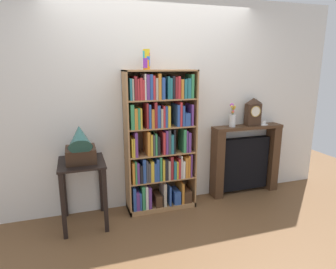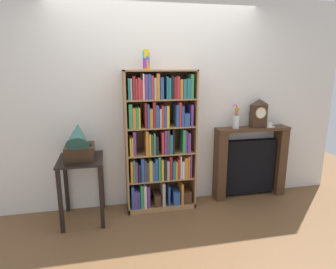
{
  "view_description": "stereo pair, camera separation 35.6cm",
  "coord_description": "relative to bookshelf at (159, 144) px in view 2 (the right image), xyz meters",
  "views": [
    {
      "loc": [
        -0.98,
        -3.14,
        1.79
      ],
      "look_at": [
        0.1,
        0.15,
        0.95
      ],
      "focal_mm": 30.93,
      "sensor_mm": 36.0,
      "label": 1
    },
    {
      "loc": [
        -0.63,
        -3.23,
        1.79
      ],
      "look_at": [
        0.1,
        0.15,
        0.95
      ],
      "focal_mm": 30.93,
      "sensor_mm": 36.0,
      "label": 2
    }
  ],
  "objects": [
    {
      "name": "ground_plane",
      "position": [
        0.02,
        -0.14,
        -0.85
      ],
      "size": [
        7.73,
        6.4,
        0.02
      ],
      "primitive_type": "cube",
      "color": "brown"
    },
    {
      "name": "wall_back",
      "position": [
        0.17,
        0.21,
        0.46
      ],
      "size": [
        4.73,
        0.08,
        2.6
      ],
      "primitive_type": "cube",
      "color": "silver",
      "rests_on": "ground"
    },
    {
      "name": "bookshelf",
      "position": [
        0.0,
        0.0,
        0.0
      ],
      "size": [
        0.85,
        0.32,
        1.73
      ],
      "color": "#A87A4C",
      "rests_on": "ground"
    },
    {
      "name": "cup_stack",
      "position": [
        -0.14,
        0.02,
        1.01
      ],
      "size": [
        0.08,
        0.08,
        0.23
      ],
      "color": "orange",
      "rests_on": "bookshelf"
    },
    {
      "name": "side_table_left",
      "position": [
        -0.93,
        -0.11,
        -0.28
      ],
      "size": [
        0.49,
        0.56,
        0.75
      ],
      "color": "black",
      "rests_on": "ground"
    },
    {
      "name": "gramophone",
      "position": [
        -0.93,
        -0.16,
        0.11
      ],
      "size": [
        0.32,
        0.46,
        0.49
      ],
      "color": "#382316",
      "rests_on": "side_table_left"
    },
    {
      "name": "fireplace_mantel",
      "position": [
        1.28,
        0.08,
        -0.36
      ],
      "size": [
        1.0,
        0.22,
        0.98
      ],
      "color": "#472D1C",
      "rests_on": "ground"
    },
    {
      "name": "mantel_clock",
      "position": [
        1.35,
        0.06,
        0.33
      ],
      "size": [
        0.2,
        0.12,
        0.38
      ],
      "color": "#382316",
      "rests_on": "fireplace_mantel"
    },
    {
      "name": "flower_vase",
      "position": [
        1.03,
        0.06,
        0.27
      ],
      "size": [
        0.13,
        0.15,
        0.32
      ],
      "color": "silver",
      "rests_on": "fireplace_mantel"
    },
    {
      "name": "teacup_with_saucer",
      "position": [
        1.51,
        0.06,
        0.16
      ],
      "size": [
        0.16,
        0.16,
        0.05
      ],
      "color": "white",
      "rests_on": "fireplace_mantel"
    }
  ]
}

